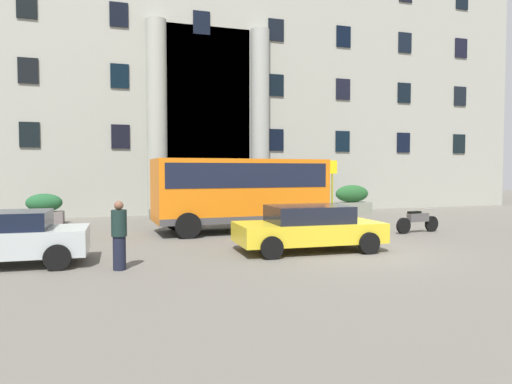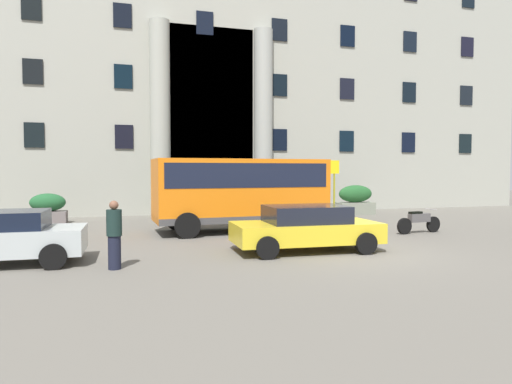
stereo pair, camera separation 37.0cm
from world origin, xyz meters
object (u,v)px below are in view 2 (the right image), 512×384
Objects in this scene: bus_stop_sign at (334,184)px; motorcycle_far_end at (418,221)px; orange_minibus at (240,188)px; hedge_planter_far_east at (171,205)px; white_taxi_kerbside at (306,227)px; hedge_planter_far_west at (48,209)px; parked_sedan_far at (1,237)px; hedge_planter_entrance_left at (355,200)px; hedge_planter_west at (234,205)px; pedestrian_woman_dark_dress at (114,235)px.

bus_stop_sign is 4.67m from motorcycle_far_end.
orange_minibus is 5.82m from hedge_planter_far_east.
bus_stop_sign is 0.66× the size of white_taxi_kerbside.
bus_stop_sign reaches higher than orange_minibus.
white_taxi_kerbside is (8.25, -9.61, 0.04)m from hedge_planter_far_west.
hedge_planter_entrance_left is at bearing 33.52° from parked_sedan_far.
orange_minibus is 4.93m from white_taxi_kerbside.
hedge_planter_far_west is (-7.52, 4.83, -1.01)m from orange_minibus.
orange_minibus is 3.30× the size of motorcycle_far_end.
hedge_planter_west is (-3.90, 3.25, -1.09)m from bus_stop_sign.
pedestrian_woman_dark_dress is at bearing -74.61° from hedge_planter_far_west.
motorcycle_far_end is at bearing -27.81° from hedge_planter_far_west.
bus_stop_sign is 5.19m from hedge_planter_west.
pedestrian_woman_dark_dress is (-5.57, -10.91, 0.19)m from hedge_planter_west.
hedge_planter_far_east is 0.42× the size of white_taxi_kerbside.
hedge_planter_entrance_left is 17.61m from parked_sedan_far.
motorcycle_far_end is at bearing -43.05° from hedge_planter_far_east.
orange_minibus is 4.16× the size of hedge_planter_west.
orange_minibus is at bearing -68.72° from hedge_planter_far_east.
bus_stop_sign is 0.71× the size of parked_sedan_far.
hedge_planter_far_east is 1.13× the size of hedge_planter_west.
pedestrian_woman_dark_dress is (-2.51, -11.15, 0.15)m from hedge_planter_far_east.
orange_minibus is 4.03× the size of pedestrian_woman_dark_dress.
hedge_planter_entrance_left is at bearing 0.18° from hedge_planter_far_west.
orange_minibus is 2.35× the size of bus_stop_sign.
hedge_planter_entrance_left is 9.68m from hedge_planter_far_east.
bus_stop_sign reaches higher than hedge_planter_far_west.
motorcycle_far_end is at bearing 24.94° from white_taxi_kerbside.
hedge_planter_entrance_left reaches higher than hedge_planter_far_east.
hedge_planter_far_east is at bearing 177.25° from hedge_planter_entrance_left.
hedge_planter_west is at bearing 50.57° from parked_sedan_far.
parked_sedan_far is 2.42× the size of pedestrian_woman_dark_dress.
bus_stop_sign is 1.56× the size of hedge_planter_far_east.
hedge_planter_entrance_left is (15.12, 0.05, 0.11)m from hedge_planter_far_west.
pedestrian_woman_dark_dress is at bearing -102.70° from hedge_planter_far_east.
hedge_planter_far_west is 11.04m from pedestrian_woman_dark_dress.
hedge_planter_far_east is 11.39m from motorcycle_far_end.
pedestrian_woman_dark_dress is (2.71, -1.29, 0.12)m from parked_sedan_far.
hedge_planter_entrance_left is 11.85m from white_taxi_kerbside.
motorcycle_far_end is (8.32, -7.77, -0.21)m from hedge_planter_far_east.
hedge_planter_far_west is (-12.39, 2.98, -1.08)m from bus_stop_sign.
hedge_planter_far_east is 3.06m from hedge_planter_west.
pedestrian_woman_dark_dress is at bearing -138.75° from hedge_planter_entrance_left.
bus_stop_sign is at bearing 100.13° from motorcycle_far_end.
bus_stop_sign is 13.78m from parked_sedan_far.
bus_stop_sign reaches higher than hedge_planter_entrance_left.
orange_minibus is at bearing -159.20° from bus_stop_sign.
motorcycle_far_end is at bearing -72.24° from bus_stop_sign.
bus_stop_sign is 1.77× the size of hedge_planter_west.
hedge_planter_far_west reaches higher than motorcycle_far_end.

